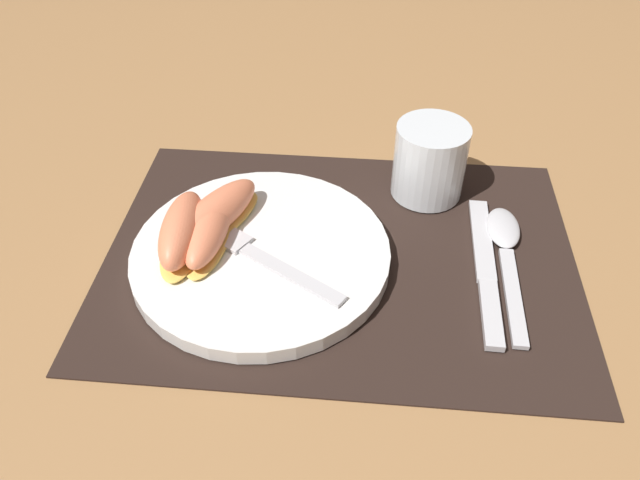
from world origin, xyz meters
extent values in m
plane|color=#A37547|center=(0.00, 0.00, 0.00)|extent=(3.00, 3.00, 0.00)
cube|color=black|center=(0.00, 0.00, 0.00)|extent=(0.47, 0.34, 0.00)
cylinder|color=white|center=(-0.08, -0.02, 0.01)|extent=(0.25, 0.25, 0.02)
cylinder|color=silver|center=(0.09, 0.11, 0.05)|extent=(0.08, 0.08, 0.08)
cylinder|color=orange|center=(0.09, 0.11, 0.03)|extent=(0.06, 0.06, 0.04)
cube|color=silver|center=(0.14, -0.07, 0.01)|extent=(0.02, 0.08, 0.01)
cube|color=silver|center=(0.14, 0.03, 0.01)|extent=(0.02, 0.12, 0.01)
cube|color=silver|center=(0.16, -0.05, 0.01)|extent=(0.02, 0.12, 0.01)
ellipsoid|color=silver|center=(0.17, 0.05, 0.01)|extent=(0.04, 0.06, 0.01)
cube|color=silver|center=(-0.04, -0.05, 0.02)|extent=(0.11, 0.07, 0.00)
cube|color=silver|center=(-0.12, 0.00, 0.02)|extent=(0.08, 0.06, 0.00)
ellipsoid|color=#F7C656|center=(-0.13, 0.01, 0.02)|extent=(0.10, 0.13, 0.01)
ellipsoid|color=#F4845B|center=(-0.13, 0.01, 0.04)|extent=(0.09, 0.13, 0.04)
ellipsoid|color=#F7C656|center=(-0.13, -0.01, 0.02)|extent=(0.05, 0.12, 0.01)
ellipsoid|color=#F4845B|center=(-0.13, -0.01, 0.04)|extent=(0.04, 0.12, 0.03)
ellipsoid|color=#F7C656|center=(-0.15, -0.02, 0.02)|extent=(0.04, 0.11, 0.01)
ellipsoid|color=#F4845B|center=(-0.15, -0.02, 0.04)|extent=(0.04, 0.11, 0.04)
camera|label=1|loc=(0.02, -0.45, 0.43)|focal=35.00mm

